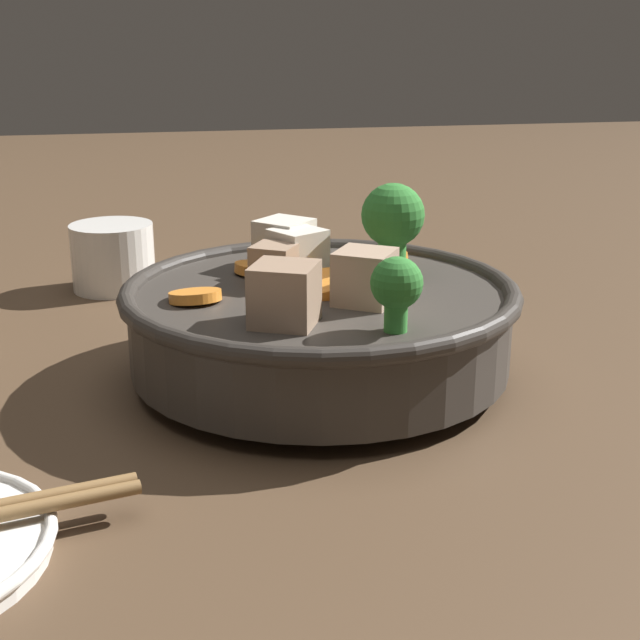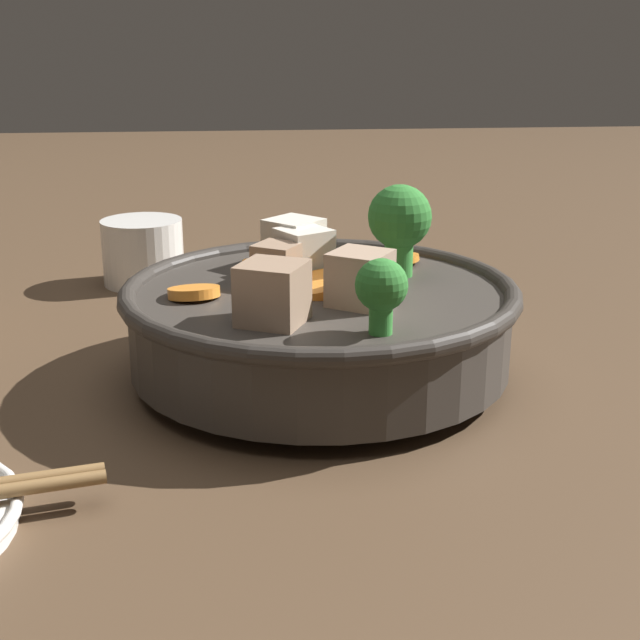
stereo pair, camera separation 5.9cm
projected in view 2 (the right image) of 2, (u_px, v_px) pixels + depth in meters
ground_plane at (320, 377)px, 0.60m from camera, size 3.00×3.00×0.00m
stirfry_bowl at (321, 316)px, 0.59m from camera, size 0.26×0.26×0.12m
tea_cup at (143, 251)px, 0.81m from camera, size 0.07×0.07×0.06m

